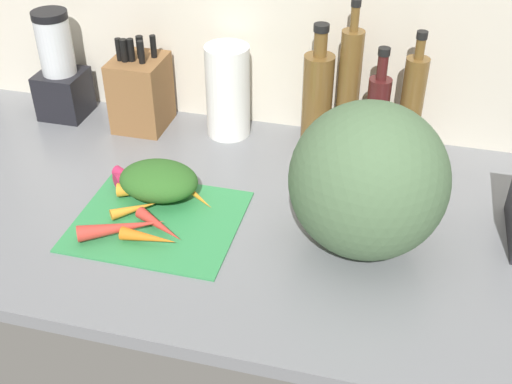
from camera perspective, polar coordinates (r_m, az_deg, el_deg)
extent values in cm
cube|color=slate|center=(136.84, -0.44, -1.90)|extent=(170.00, 80.00, 3.00)
cube|color=beige|center=(155.33, 3.28, 15.95)|extent=(170.00, 3.00, 60.00)
cube|color=#338C4C|center=(133.40, -8.70, -2.47)|extent=(33.24, 28.85, 0.80)
cone|color=orange|center=(137.87, -5.91, 0.04)|extent=(14.33, 11.93, 2.56)
cone|color=orange|center=(126.32, -9.54, -4.02)|extent=(11.31, 2.71, 2.71)
cone|color=red|center=(129.06, -8.54, -2.99)|extent=(12.34, 8.52, 2.51)
cone|color=red|center=(129.28, -11.86, -3.11)|extent=(16.64, 11.02, 3.34)
cone|color=#B2264C|center=(143.96, -10.43, 1.52)|extent=(9.85, 10.30, 3.56)
cone|color=#B2264C|center=(143.48, -10.74, 1.12)|extent=(11.77, 6.73, 2.59)
cone|color=orange|center=(134.74, -10.72, -1.46)|extent=(9.27, 8.30, 2.29)
cone|color=orange|center=(139.33, -9.88, 0.20)|extent=(12.06, 6.00, 3.03)
ellipsoid|color=#2D6023|center=(137.96, -8.65, 1.02)|extent=(17.17, 13.21, 7.26)
ellipsoid|color=#4C6B47|center=(119.04, 9.95, 0.96)|extent=(29.47, 28.00, 30.18)
cube|color=brown|center=(164.59, -10.20, 8.68)|extent=(12.45, 13.82, 18.12)
cylinder|color=black|center=(159.83, -12.11, 12.30)|extent=(1.47, 1.47, 5.50)
cylinder|color=black|center=(159.03, -11.66, 12.24)|extent=(1.77, 1.77, 5.50)
cylinder|color=black|center=(158.98, -11.07, 12.30)|extent=(1.70, 1.70, 5.50)
cylinder|color=black|center=(160.21, -10.27, 12.57)|extent=(1.78, 1.78, 5.50)
cylinder|color=black|center=(157.31, -10.18, 12.15)|extent=(1.53, 1.53, 5.50)
cylinder|color=black|center=(160.11, -9.12, 12.67)|extent=(1.48, 1.48, 5.50)
cube|color=black|center=(175.85, -16.71, 8.37)|extent=(11.46, 11.46, 11.90)
cylinder|color=silver|center=(170.69, -17.45, 12.27)|extent=(8.59, 8.59, 14.19)
cylinder|color=black|center=(167.96, -17.93, 14.77)|extent=(8.77, 8.77, 1.80)
cylinder|color=white|center=(157.47, -2.52, 8.94)|extent=(10.73, 10.73, 22.96)
cylinder|color=brown|center=(153.06, 5.45, 8.00)|extent=(7.18, 7.18, 22.99)
cylinder|color=brown|center=(147.08, 5.77, 13.00)|extent=(3.09, 3.09, 5.82)
cylinder|color=black|center=(145.73, 5.85, 14.35)|extent=(3.56, 3.56, 1.60)
cylinder|color=brown|center=(151.57, 8.20, 8.83)|extent=(5.24, 5.24, 29.24)
cylinder|color=brown|center=(144.82, 8.79, 14.99)|extent=(1.93, 1.93, 5.49)
cylinder|color=black|center=(143.66, 8.92, 16.32)|extent=(2.22, 2.22, 1.60)
cylinder|color=#471919|center=(150.15, 10.63, 6.35)|extent=(5.18, 5.18, 20.17)
cylinder|color=#471919|center=(144.50, 11.18, 10.84)|extent=(2.32, 2.32, 5.68)
cylinder|color=black|center=(143.08, 11.35, 12.16)|extent=(2.67, 2.67, 1.60)
cylinder|color=brown|center=(150.64, 13.58, 7.10)|extent=(5.25, 5.25, 25.02)
cylinder|color=brown|center=(144.54, 14.39, 12.26)|extent=(2.09, 2.09, 4.49)
cylinder|color=black|center=(143.43, 14.57, 13.37)|extent=(2.40, 2.40, 1.60)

